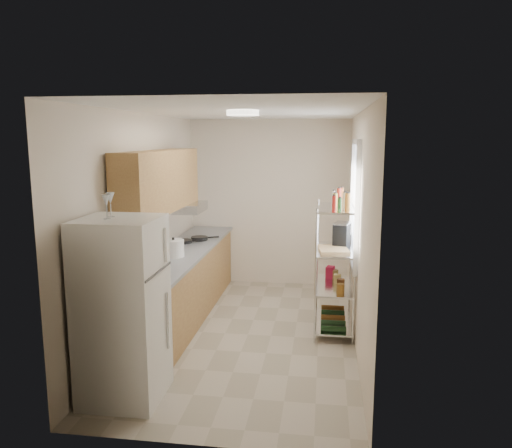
# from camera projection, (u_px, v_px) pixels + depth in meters

# --- Properties ---
(room) EXTENTS (2.52, 4.42, 2.62)m
(room) POSITION_uv_depth(u_px,v_px,m) (248.00, 227.00, 5.72)
(room) COLOR #B2A490
(room) RESTS_ON ground
(counter_run) EXTENTS (0.63, 3.51, 0.90)m
(counter_run) POSITION_uv_depth(u_px,v_px,m) (183.00, 284.00, 6.42)
(counter_run) COLOR #AE884A
(counter_run) RESTS_ON ground
(upper_cabinets) EXTENTS (0.33, 2.20, 0.72)m
(upper_cabinets) POSITION_uv_depth(u_px,v_px,m) (160.00, 181.00, 5.87)
(upper_cabinets) COLOR #AE884A
(upper_cabinets) RESTS_ON room
(range_hood) EXTENTS (0.50, 0.60, 0.12)m
(range_hood) POSITION_uv_depth(u_px,v_px,m) (185.00, 207.00, 6.72)
(range_hood) COLOR #B7BABC
(range_hood) RESTS_ON room
(window) EXTENTS (0.06, 1.00, 1.46)m
(window) POSITION_uv_depth(u_px,v_px,m) (355.00, 204.00, 5.85)
(window) COLOR white
(window) RESTS_ON room
(bakers_rack) EXTENTS (0.45, 0.90, 1.73)m
(bakers_rack) POSITION_uv_depth(u_px,v_px,m) (335.00, 241.00, 5.91)
(bakers_rack) COLOR silver
(bakers_rack) RESTS_ON ground
(ceiling_dome) EXTENTS (0.34, 0.34, 0.05)m
(ceiling_dome) POSITION_uv_depth(u_px,v_px,m) (243.00, 113.00, 5.21)
(ceiling_dome) COLOR white
(ceiling_dome) RESTS_ON room
(refrigerator) EXTENTS (0.68, 0.68, 1.64)m
(refrigerator) POSITION_uv_depth(u_px,v_px,m) (123.00, 310.00, 4.39)
(refrigerator) COLOR silver
(refrigerator) RESTS_ON ground
(wine_glass_a) EXTENTS (0.07, 0.07, 0.21)m
(wine_glass_a) POSITION_uv_depth(u_px,v_px,m) (107.00, 207.00, 4.17)
(wine_glass_a) COLOR silver
(wine_glass_a) RESTS_ON refrigerator
(wine_glass_b) EXTENTS (0.08, 0.08, 0.22)m
(wine_glass_b) POSITION_uv_depth(u_px,v_px,m) (111.00, 205.00, 4.27)
(wine_glass_b) COLOR silver
(wine_glass_b) RESTS_ON refrigerator
(rice_cooker) EXTENTS (0.26, 0.26, 0.21)m
(rice_cooker) POSITION_uv_depth(u_px,v_px,m) (173.00, 248.00, 6.00)
(rice_cooker) COLOR white
(rice_cooker) RESTS_ON counter_run
(frying_pan_large) EXTENTS (0.30, 0.30, 0.04)m
(frying_pan_large) POSITION_uv_depth(u_px,v_px,m) (183.00, 241.00, 6.80)
(frying_pan_large) COLOR black
(frying_pan_large) RESTS_ON counter_run
(frying_pan_small) EXTENTS (0.32, 0.32, 0.05)m
(frying_pan_small) POSITION_uv_depth(u_px,v_px,m) (199.00, 238.00, 6.98)
(frying_pan_small) COLOR black
(frying_pan_small) RESTS_ON counter_run
(cutting_board) EXTENTS (0.39, 0.48, 0.03)m
(cutting_board) POSITION_uv_depth(u_px,v_px,m) (333.00, 249.00, 5.84)
(cutting_board) COLOR tan
(cutting_board) RESTS_ON bakers_rack
(espresso_machine) EXTENTS (0.23, 0.29, 0.30)m
(espresso_machine) POSITION_uv_depth(u_px,v_px,m) (342.00, 234.00, 6.03)
(espresso_machine) COLOR black
(espresso_machine) RESTS_ON bakers_rack
(storage_bag) EXTENTS (0.12, 0.15, 0.15)m
(storage_bag) POSITION_uv_depth(u_px,v_px,m) (330.00, 272.00, 6.32)
(storage_bag) COLOR maroon
(storage_bag) RESTS_ON bakers_rack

